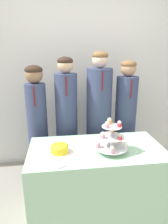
{
  "coord_description": "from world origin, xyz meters",
  "views": [
    {
      "loc": [
        -0.36,
        -1.39,
        1.67
      ],
      "look_at": [
        -0.12,
        0.37,
        1.12
      ],
      "focal_mm": 32.0,
      "sensor_mm": 36.0,
      "label": 1
    }
  ],
  "objects": [
    {
      "name": "wall_back",
      "position": [
        0.0,
        1.52,
        1.35
      ],
      "size": [
        9.0,
        0.06,
        2.7
      ],
      "color": "silver",
      "rests_on": "ground_plane"
    },
    {
      "name": "table",
      "position": [
        0.0,
        0.34,
        0.38
      ],
      "size": [
        1.32,
        0.68,
        0.76
      ],
      "color": "#A8DBB2",
      "rests_on": "ground_plane"
    },
    {
      "name": "round_cake",
      "position": [
        -0.36,
        0.29,
        0.8
      ],
      "size": [
        0.28,
        0.28,
        0.1
      ],
      "color": "white",
      "rests_on": "table"
    },
    {
      "name": "cake_knife",
      "position": [
        -0.3,
        0.08,
        0.76
      ],
      "size": [
        0.24,
        0.16,
        0.01
      ],
      "rotation": [
        0.0,
        0.0,
        0.54
      ],
      "color": "silver",
      "rests_on": "table"
    },
    {
      "name": "cupcake_stand",
      "position": [
        0.12,
        0.26,
        0.89
      ],
      "size": [
        0.31,
        0.31,
        0.32
      ],
      "color": "silver",
      "rests_on": "table"
    },
    {
      "name": "student_0",
      "position": [
        -0.62,
        0.96,
        0.76
      ],
      "size": [
        0.24,
        0.25,
        1.52
      ],
      "color": "#384266",
      "rests_on": "ground_plane"
    },
    {
      "name": "student_1",
      "position": [
        -0.26,
        0.96,
        0.78
      ],
      "size": [
        0.27,
        0.27,
        1.61
      ],
      "color": "#384266",
      "rests_on": "ground_plane"
    },
    {
      "name": "student_2",
      "position": [
        0.15,
        0.96,
        0.79
      ],
      "size": [
        0.31,
        0.32,
        1.67
      ],
      "color": "#384266",
      "rests_on": "ground_plane"
    },
    {
      "name": "student_3",
      "position": [
        0.5,
        0.96,
        0.76
      ],
      "size": [
        0.27,
        0.27,
        1.56
      ],
      "color": "#384266",
      "rests_on": "ground_plane"
    }
  ]
}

